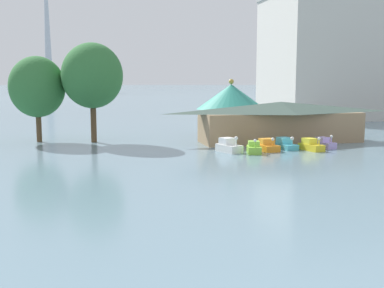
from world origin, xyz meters
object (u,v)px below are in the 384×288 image
object	(u,v)px
pedal_boat_white	(229,146)
boathouse	(281,121)
shoreline_tree_tall_left	(37,87)
distant_broadcast_tower	(46,2)
pedal_boat_orange	(268,146)
shoreline_tree_mid	(92,76)
background_building_block	(338,56)
pedal_boat_yellow	(311,146)
green_roof_pavilion	(231,107)
pedal_boat_lavender	(324,144)
pedal_boat_lime	(254,148)
pedal_boat_cyan	(285,144)

from	to	relation	value
pedal_boat_white	boathouse	bearing A→B (deg)	106.44
pedal_boat_white	shoreline_tree_tall_left	size ratio (longest dim) A/B	0.31
shoreline_tree_tall_left	distant_broadcast_tower	xyz separation A→B (m)	(-19.08, 298.26, 57.10)
pedal_boat_orange	shoreline_tree_tall_left	distance (m)	28.81
shoreline_tree_mid	background_building_block	world-z (taller)	background_building_block
pedal_boat_white	shoreline_tree_tall_left	xyz separation A→B (m)	(-20.33, 13.33, 6.15)
pedal_boat_white	shoreline_tree_mid	size ratio (longest dim) A/B	0.27
shoreline_tree_tall_left	pedal_boat_yellow	bearing A→B (deg)	-25.87
pedal_boat_yellow	green_roof_pavilion	size ratio (longest dim) A/B	0.33
pedal_boat_white	pedal_boat_orange	world-z (taller)	pedal_boat_white
pedal_boat_yellow	shoreline_tree_tall_left	world-z (taller)	shoreline_tree_tall_left
pedal_boat_white	pedal_boat_orange	xyz separation A→B (m)	(4.29, -0.27, -0.07)
pedal_boat_white	shoreline_tree_mid	xyz separation A→B (m)	(-13.74, 11.37, 7.49)
pedal_boat_lavender	pedal_boat_white	bearing A→B (deg)	-104.76
boathouse	pedal_boat_orange	bearing A→B (deg)	-123.27
pedal_boat_lime	pedal_boat_cyan	xyz separation A→B (m)	(4.49, 2.20, -0.01)
boathouse	shoreline_tree_mid	size ratio (longest dim) A/B	1.76
pedal_boat_lavender	green_roof_pavilion	size ratio (longest dim) A/B	0.29
shoreline_tree_tall_left	distant_broadcast_tower	bearing A→B (deg)	93.66
pedal_boat_lavender	shoreline_tree_mid	xyz separation A→B (m)	(-25.08, 10.96, 7.60)
pedal_boat_lavender	boathouse	distance (m)	6.87
boathouse	pedal_boat_white	bearing A→B (deg)	-143.61
pedal_boat_cyan	background_building_block	world-z (taller)	background_building_block
pedal_boat_yellow	shoreline_tree_mid	xyz separation A→B (m)	(-22.78, 12.29, 7.56)
green_roof_pavilion	background_building_block	size ratio (longest dim) A/B	0.34
pedal_boat_white	distant_broadcast_tower	distance (m)	320.38
green_roof_pavilion	distant_broadcast_tower	size ratio (longest dim) A/B	0.07
pedal_boat_cyan	green_roof_pavilion	size ratio (longest dim) A/B	0.33
pedal_boat_lime	pedal_boat_lavender	size ratio (longest dim) A/B	0.95
shoreline_tree_mid	pedal_boat_orange	bearing A→B (deg)	-32.85
shoreline_tree_mid	green_roof_pavilion	bearing A→B (deg)	8.88
pedal_boat_cyan	distant_broadcast_tower	size ratio (longest dim) A/B	0.02
background_building_block	pedal_boat_white	bearing A→B (deg)	-131.68
pedal_boat_lime	pedal_boat_yellow	distance (m)	6.80
pedal_boat_white	boathouse	world-z (taller)	boathouse
green_roof_pavilion	shoreline_tree_tall_left	size ratio (longest dim) A/B	0.91
pedal_boat_orange	distant_broadcast_tower	xyz separation A→B (m)	(-43.71, 311.86, 63.32)
pedal_boat_yellow	shoreline_tree_mid	bearing A→B (deg)	-132.49
pedal_boat_white	pedal_boat_orange	bearing A→B (deg)	66.46
distant_broadcast_tower	pedal_boat_yellow	bearing A→B (deg)	-81.19
pedal_boat_lavender	green_roof_pavilion	distance (m)	15.72
boathouse	green_roof_pavilion	bearing A→B (deg)	116.07
pedal_boat_lime	green_roof_pavilion	world-z (taller)	green_roof_pavilion
pedal_boat_orange	green_roof_pavilion	size ratio (longest dim) A/B	0.29
pedal_boat_white	shoreline_tree_mid	world-z (taller)	shoreline_tree_mid
boathouse	distant_broadcast_tower	size ratio (longest dim) A/B	0.15
pedal_boat_lime	pedal_boat_cyan	bearing A→B (deg)	130.29
shoreline_tree_mid	background_building_block	bearing A→B (deg)	30.09
green_roof_pavilion	boathouse	bearing A→B (deg)	-63.93
pedal_boat_orange	pedal_boat_white	bearing A→B (deg)	-99.63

